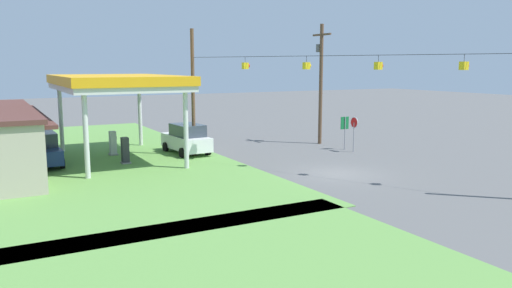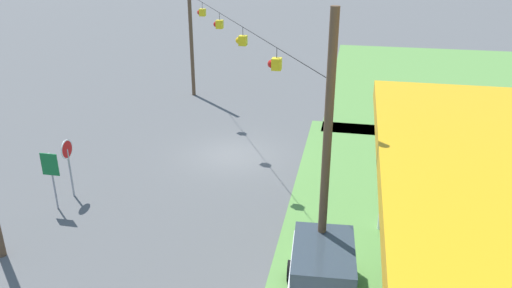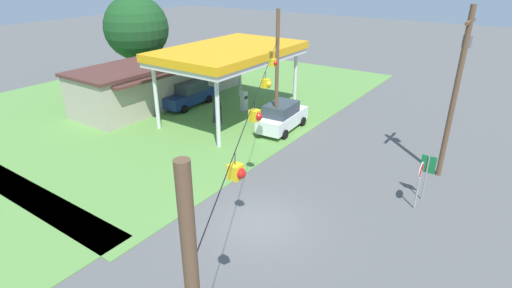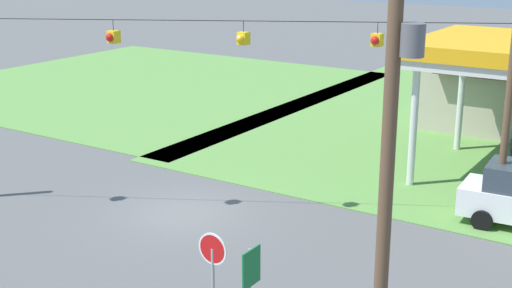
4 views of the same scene
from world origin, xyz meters
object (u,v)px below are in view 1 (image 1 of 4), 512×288
Objects in this scene: fuel_pump_far at (113,144)px; car_at_pumps_front at (187,139)px; gas_station_canopy at (116,83)px; car_at_pumps_rear at (41,149)px; fuel_pump_near at (125,151)px; route_sign at (345,126)px; stop_sign_roadside at (354,127)px; utility_pole_main at (321,78)px.

fuel_pump_far is 4.97m from car_at_pumps_front.
car_at_pumps_rear is at bearing 87.74° from gas_station_canopy.
fuel_pump_near is 15.52m from route_sign.
fuel_pump_near is 15.66m from stop_sign_roadside.
utility_pole_main is (-0.68, -15.44, 0.21)m from gas_station_canopy.
car_at_pumps_front is at bearing -110.49° from fuel_pump_far.
fuel_pump_far is 0.69× the size of route_sign.
car_at_pumps_rear is (0.24, 9.29, -0.02)m from car_at_pumps_front.
utility_pole_main reaches higher than car_at_pumps_rear.
car_at_pumps_rear is 20.41m from route_sign.
car_at_pumps_rear is at bearing 68.16° from fuel_pump_near.
gas_station_canopy is at bearing 87.46° from utility_pole_main.
utility_pole_main reaches higher than route_sign.
fuel_pump_far is 16.71m from stop_sign_roadside.
gas_station_canopy is 6.07m from car_at_pumps_rear.
car_at_pumps_rear is 20.60m from stop_sign_roadside.
utility_pole_main reaches higher than gas_station_canopy.
gas_station_canopy is at bearing 0.05° from fuel_pump_near.
gas_station_canopy is 4.47m from fuel_pump_near.
car_at_pumps_front reaches higher than car_at_pumps_rear.
gas_station_canopy is 4.67× the size of route_sign.
gas_station_canopy reaches higher than fuel_pump_near.
car_at_pumps_front is at bearing 86.67° from utility_pole_main.
car_at_pumps_rear is at bearing 78.41° from route_sign.
stop_sign_roadside is 5.48m from utility_pole_main.
car_at_pumps_rear is 20.52m from utility_pole_main.
utility_pole_main is at bearing -86.32° from fuel_pump_near.
fuel_pump_near is at bearing 180.00° from fuel_pump_far.
car_at_pumps_rear is (1.86, 4.65, 0.24)m from fuel_pump_near.
stop_sign_roadside is at bearing 73.81° from car_at_pumps_rear.
fuel_pump_far is 0.35× the size of car_at_pumps_front.
utility_pole_main is at bearing -97.13° from car_at_pumps_front.
car_at_pumps_rear is at bearing 87.52° from utility_pole_main.
fuel_pump_near is at bearing -179.95° from gas_station_canopy.
stop_sign_roadside is 1.13m from route_sign.
stop_sign_roadside is (-6.72, -15.26, 1.03)m from fuel_pump_far.
utility_pole_main reaches higher than fuel_pump_near.
car_at_pumps_rear is 2.00× the size of stop_sign_roadside.
utility_pole_main is (-0.63, -10.79, 4.10)m from car_at_pumps_front.
car_at_pumps_rear is at bearing 107.84° from fuel_pump_far.
stop_sign_roadside reaches higher than route_sign.
car_at_pumps_front is at bearing -70.76° from fuel_pump_near.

